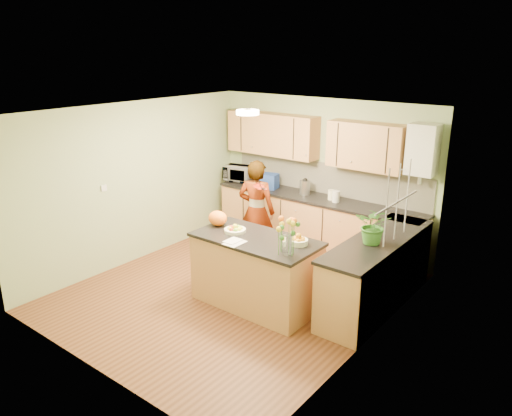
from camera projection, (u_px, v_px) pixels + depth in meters
The scene contains 28 objects.
floor at pixel (235, 292), 6.98m from camera, with size 4.50×4.50×0.00m, color #542E18.
ceiling at pixel (232, 112), 6.20m from camera, with size 4.00×4.50×0.02m, color white.
wall_back at pixel (322, 174), 8.28m from camera, with size 4.00×0.02×2.50m, color #99AC7A.
wall_front at pixel (86, 262), 4.90m from camera, with size 4.00×0.02×2.50m, color #99AC7A.
wall_left at pixel (136, 183), 7.76m from camera, with size 0.02×4.50×2.50m, color #99AC7A.
wall_right at pixel (374, 242), 5.42m from camera, with size 0.02×4.50×2.50m, color #99AC7A.
back_counter at pixel (316, 224), 8.23m from camera, with size 3.64×0.62×0.94m.
right_counter at pixel (377, 273), 6.47m from camera, with size 0.62×2.24×0.94m.
splashback at pixel (326, 178), 8.22m from camera, with size 3.60×0.02×0.52m, color beige.
upper_cabinets at pixel (308, 139), 8.07m from camera, with size 3.20×0.34×0.70m.
boiler at pixel (423, 150), 6.96m from camera, with size 0.40×0.30×0.86m.
window_right at pixel (398, 202), 5.78m from camera, with size 0.01×1.30×1.05m.
light_switch at pixel (104, 188), 7.29m from camera, with size 0.02×0.09×0.09m, color silver.
ceiling_lamp at pixel (248, 112), 6.44m from camera, with size 0.30×0.30×0.07m.
peninsula_island at pixel (256, 271), 6.51m from camera, with size 1.64×0.84×0.94m.
fruit_dish at pixel (235, 229), 6.56m from camera, with size 0.28×0.28×0.10m.
orange_bowl at pixel (299, 240), 6.14m from camera, with size 0.23×0.23×0.14m.
flower_vase at pixel (287, 226), 5.77m from camera, with size 0.28×0.28×0.52m.
orange_bag at pixel (218, 218), 6.78m from camera, with size 0.27×0.23×0.20m, color orange.
papers at pixel (235, 243), 6.20m from camera, with size 0.20×0.27×0.01m, color silver.
violinist at pixel (256, 211), 7.78m from camera, with size 0.60×0.39×1.64m, color #E4B38B.
violin at pixel (258, 186), 7.35m from camera, with size 0.54×0.22×0.11m, color #4C0D04, non-canonical shape.
microwave at pixel (239, 173), 9.04m from camera, with size 0.50×0.34×0.28m, color silver.
blue_box at pixel (268, 181), 8.58m from camera, with size 0.32×0.23×0.25m, color navy.
kettle at pixel (305, 187), 8.22m from camera, with size 0.17×0.17×0.32m.
jar_cream at pixel (331, 195), 7.94m from camera, with size 0.10×0.10×0.16m, color #F5EDC4.
jar_white at pixel (336, 197), 7.81m from camera, with size 0.12×0.12×0.18m, color silver.
potted_plant at pixel (374, 225), 6.11m from camera, with size 0.44×0.38×0.48m, color #377627.
Camera 1 is at (4.09, -4.76, 3.27)m, focal length 35.00 mm.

